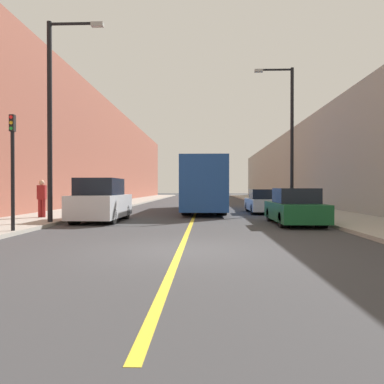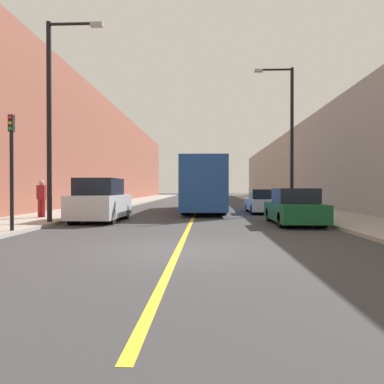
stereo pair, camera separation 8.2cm
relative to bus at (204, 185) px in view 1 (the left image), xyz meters
The scene contains 14 objects.
ground_plane 15.72m from the bus, 91.95° to the right, with size 200.00×200.00×0.00m, color #38383A.
sidewalk_left 16.46m from the bus, 118.53° to the left, with size 3.58×72.00×0.14m, color #9E998E.
sidewalk_right 15.98m from the bus, 64.85° to the left, with size 3.58×72.00×0.14m, color #9E998E.
building_row_left 18.80m from the bus, 128.91° to the left, with size 4.00×72.00×10.27m, color brown.
building_row_right 17.95m from the bus, 53.75° to the left, with size 4.00×72.00×7.41m, color gray.
road_center_line 14.50m from the bus, 92.12° to the left, with size 0.16×72.00×0.01m, color gold.
bus is the anchor object (origin of this frame).
parked_suv_left 9.21m from the bus, 120.84° to the right, with size 1.95×4.41×1.97m.
car_right_near 9.77m from the bus, 66.79° to the right, with size 1.81×4.54×1.52m.
car_right_mid 4.17m from the bus, 25.13° to the right, with size 1.87×4.58×1.45m.
street_lamp_left 11.79m from the bus, 122.66° to the right, with size 2.34×0.24×8.23m.
street_lamp_right 6.37m from the bus, 22.48° to the right, with size 2.34×0.24×8.60m.
traffic_light 14.20m from the bus, 116.02° to the right, with size 0.16×0.18×3.80m.
pedestrian 10.59m from the bus, 137.19° to the right, with size 0.39×0.25×1.78m.
Camera 1 is at (0.63, -9.16, 1.54)m, focal length 35.00 mm.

